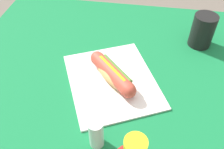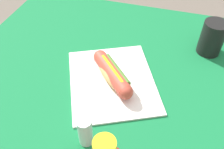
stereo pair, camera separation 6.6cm
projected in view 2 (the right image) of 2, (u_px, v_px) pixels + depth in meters
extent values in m
cylinder|color=brown|center=(61.00, 69.00, 1.37)|extent=(0.07, 0.07, 0.72)
cylinder|color=brown|center=(200.00, 98.00, 1.22)|extent=(0.07, 0.07, 0.72)
cube|color=brown|center=(100.00, 90.00, 0.76)|extent=(0.95, 0.91, 0.03)
cube|color=#146B38|center=(100.00, 86.00, 0.75)|extent=(1.01, 0.97, 0.00)
cube|color=silver|center=(112.00, 81.00, 0.76)|extent=(0.38, 0.36, 0.01)
ellipsoid|color=tan|center=(112.00, 74.00, 0.74)|extent=(0.15, 0.15, 0.05)
cylinder|color=#B24233|center=(112.00, 73.00, 0.73)|extent=(0.15, 0.15, 0.04)
sphere|color=#B24233|center=(126.00, 92.00, 0.68)|extent=(0.04, 0.04, 0.04)
sphere|color=#B24233|center=(100.00, 57.00, 0.79)|extent=(0.04, 0.04, 0.04)
cube|color=yellow|center=(112.00, 68.00, 0.72)|extent=(0.10, 0.09, 0.00)
cylinder|color=#4C7A2D|center=(117.00, 70.00, 0.73)|extent=(0.11, 0.11, 0.02)
cylinder|color=yellow|center=(104.00, 145.00, 0.35)|extent=(0.04, 0.04, 0.01)
cylinder|color=black|center=(212.00, 38.00, 0.82)|extent=(0.08, 0.08, 0.12)
cylinder|color=silver|center=(85.00, 131.00, 0.59)|extent=(0.04, 0.04, 0.09)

